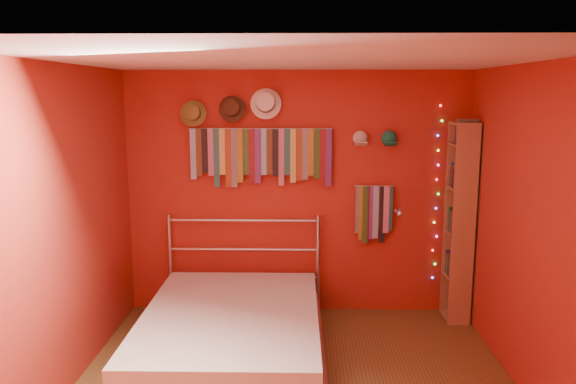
# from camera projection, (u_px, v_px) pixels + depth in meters

# --- Properties ---
(back_wall) EXTENTS (3.50, 0.02, 2.50)m
(back_wall) POSITION_uv_depth(u_px,v_px,m) (297.00, 194.00, 5.77)
(back_wall) COLOR maroon
(back_wall) RESTS_ON ground
(right_wall) EXTENTS (0.02, 3.50, 2.50)m
(right_wall) POSITION_uv_depth(u_px,v_px,m) (539.00, 238.00, 4.01)
(right_wall) COLOR maroon
(right_wall) RESTS_ON ground
(left_wall) EXTENTS (0.02, 3.50, 2.50)m
(left_wall) POSITION_uv_depth(u_px,v_px,m) (56.00, 235.00, 4.10)
(left_wall) COLOR maroon
(left_wall) RESTS_ON ground
(ceiling) EXTENTS (3.50, 3.50, 0.02)m
(ceiling) POSITION_uv_depth(u_px,v_px,m) (295.00, 60.00, 3.83)
(ceiling) COLOR white
(ceiling) RESTS_ON back_wall
(tie_rack) EXTENTS (1.45, 0.03, 0.60)m
(tie_rack) POSITION_uv_depth(u_px,v_px,m) (261.00, 154.00, 5.65)
(tie_rack) COLOR #BBBBC0
(tie_rack) RESTS_ON back_wall
(small_tie_rack) EXTENTS (0.40, 0.03, 0.60)m
(small_tie_rack) POSITION_uv_depth(u_px,v_px,m) (373.00, 211.00, 5.72)
(small_tie_rack) COLOR #BBBBC0
(small_tie_rack) RESTS_ON back_wall
(fedora_olive) EXTENTS (0.26, 0.14, 0.26)m
(fedora_olive) POSITION_uv_depth(u_px,v_px,m) (193.00, 113.00, 5.56)
(fedora_olive) COLOR olive
(fedora_olive) RESTS_ON back_wall
(fedora_brown) EXTENTS (0.27, 0.15, 0.26)m
(fedora_brown) POSITION_uv_depth(u_px,v_px,m) (232.00, 108.00, 5.55)
(fedora_brown) COLOR #422717
(fedora_brown) RESTS_ON back_wall
(fedora_white) EXTENTS (0.31, 0.17, 0.30)m
(fedora_white) POSITION_uv_depth(u_px,v_px,m) (266.00, 103.00, 5.52)
(fedora_white) COLOR white
(fedora_white) RESTS_ON back_wall
(cap_white) EXTENTS (0.16, 0.20, 0.16)m
(cap_white) POSITION_uv_depth(u_px,v_px,m) (360.00, 138.00, 5.60)
(cap_white) COLOR silver
(cap_white) RESTS_ON back_wall
(cap_green) EXTENTS (0.17, 0.21, 0.17)m
(cap_green) POSITION_uv_depth(u_px,v_px,m) (389.00, 138.00, 5.60)
(cap_green) COLOR #197152
(cap_green) RESTS_ON back_wall
(fairy_lights) EXTENTS (0.06, 0.02, 1.80)m
(fairy_lights) POSITION_uv_depth(u_px,v_px,m) (437.00, 194.00, 5.70)
(fairy_lights) COLOR #FF3333
(fairy_lights) RESTS_ON back_wall
(reading_lamp) EXTENTS (0.07, 0.29, 0.09)m
(reading_lamp) POSITION_uv_depth(u_px,v_px,m) (399.00, 213.00, 5.55)
(reading_lamp) COLOR #BBBBC0
(reading_lamp) RESTS_ON back_wall
(bookshelf) EXTENTS (0.25, 0.34, 2.00)m
(bookshelf) POSITION_uv_depth(u_px,v_px,m) (464.00, 221.00, 5.56)
(bookshelf) COLOR #A16748
(bookshelf) RESTS_ON ground
(bed) EXTENTS (1.58, 2.16, 1.04)m
(bed) POSITION_uv_depth(u_px,v_px,m) (231.00, 334.00, 4.80)
(bed) COLOR #BBBBC0
(bed) RESTS_ON ground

